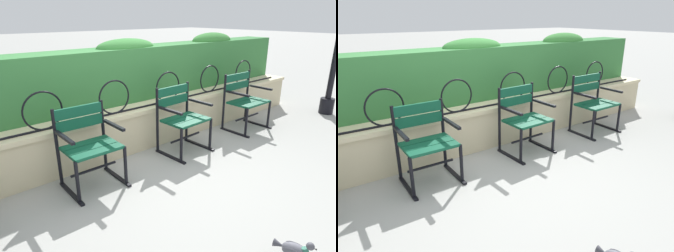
% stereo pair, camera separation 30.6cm
% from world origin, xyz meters
% --- Properties ---
extents(ground_plane, '(60.00, 60.00, 0.00)m').
position_xyz_m(ground_plane, '(0.00, 0.00, 0.00)').
color(ground_plane, '#9E9E99').
extents(stone_wall, '(6.99, 0.41, 0.56)m').
position_xyz_m(stone_wall, '(0.00, 0.97, 0.28)').
color(stone_wall, beige).
rests_on(stone_wall, ground).
extents(iron_arch_fence, '(6.46, 0.02, 0.42)m').
position_xyz_m(iron_arch_fence, '(-0.19, 0.89, 0.74)').
color(iron_arch_fence, black).
rests_on(iron_arch_fence, stone_wall).
extents(hedge_row, '(6.85, 0.48, 0.86)m').
position_xyz_m(hedge_row, '(0.02, 1.38, 0.96)').
color(hedge_row, '#387A3D').
rests_on(hedge_row, stone_wall).
extents(park_chair_centre_left, '(0.57, 0.53, 0.84)m').
position_xyz_m(park_chair_centre_left, '(-0.80, 0.49, 0.46)').
color(park_chair_centre_left, '#0F4C33').
rests_on(park_chair_centre_left, ground).
extents(park_chair_centre_right, '(0.61, 0.55, 0.85)m').
position_xyz_m(park_chair_centre_right, '(0.51, 0.50, 0.46)').
color(park_chair_centre_right, '#0F4C33').
rests_on(park_chair_centre_right, ground).
extents(park_chair_rightmost, '(0.63, 0.52, 0.87)m').
position_xyz_m(park_chair_rightmost, '(1.83, 0.48, 0.47)').
color(park_chair_rightmost, '#0F4C33').
rests_on(park_chair_rightmost, ground).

